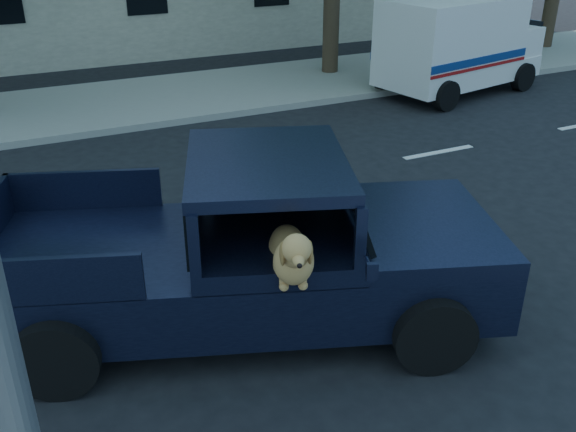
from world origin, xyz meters
name	(u,v)px	position (x,y,z in m)	size (l,w,h in m)	color
ground	(350,285)	(0.00, 0.00, 0.00)	(120.00, 120.00, 0.00)	black
far_sidewalk	(158,99)	(0.00, 9.20, 0.07)	(60.00, 4.00, 0.15)	gray
lane_stripes	(350,169)	(2.00, 3.40, 0.01)	(21.60, 0.14, 0.01)	silver
pickup_truck	(237,270)	(-1.57, -0.09, 0.67)	(5.97, 3.90, 1.99)	black
mail_truck	(457,52)	(7.05, 6.81, 1.02)	(4.56, 2.86, 2.34)	silver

